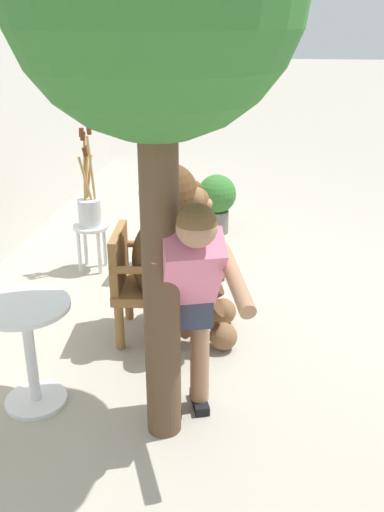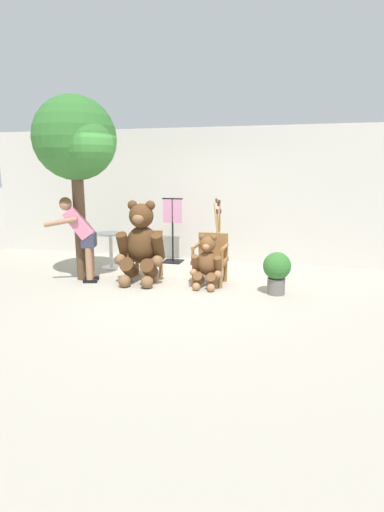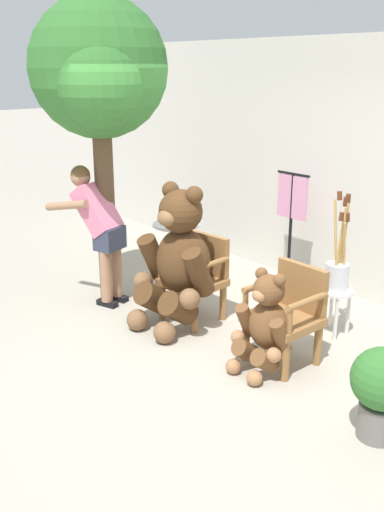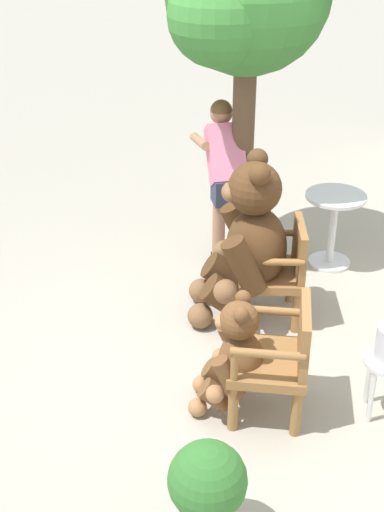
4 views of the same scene
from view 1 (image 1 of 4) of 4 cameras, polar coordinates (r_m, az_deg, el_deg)
ground_plane at (r=5.04m, az=3.17°, el=-4.63°), size 60.00×60.00×0.00m
wooden_chair_left at (r=4.38m, az=-5.04°, el=-2.43°), size 0.60×0.56×0.86m
wooden_chair_right at (r=5.46m, az=-2.43°, el=2.92°), size 0.57×0.53×0.86m
teddy_bear_large at (r=4.25m, az=-1.71°, el=0.34°), size 0.86×0.84×1.43m
teddy_bear_small at (r=5.43m, az=0.60°, el=2.57°), size 0.54×0.51×0.90m
person_visitor at (r=3.21m, az=-0.28°, el=-3.67°), size 0.77×0.64×1.49m
white_stool at (r=5.63m, az=-10.04°, el=2.04°), size 0.34×0.34×0.46m
brush_bucket at (r=5.53m, az=-10.25°, el=5.04°), size 0.22×0.22×0.96m
round_side_table at (r=3.74m, az=-16.00°, el=-8.37°), size 0.56×0.56×0.72m
potted_plant at (r=6.52m, az=2.49°, el=5.68°), size 0.44×0.44×0.68m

